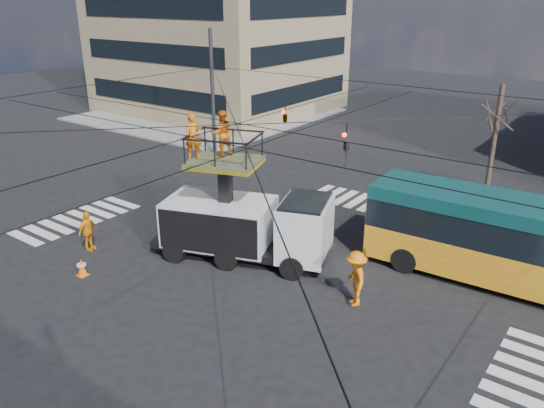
{
  "coord_description": "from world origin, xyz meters",
  "views": [
    {
      "loc": [
        11.08,
        -13.15,
        9.87
      ],
      "look_at": [
        -0.26,
        2.35,
        2.28
      ],
      "focal_mm": 35.0,
      "sensor_mm": 36.0,
      "label": 1
    }
  ],
  "objects": [
    {
      "name": "ground",
      "position": [
        0.0,
        0.0,
        0.0
      ],
      "size": [
        120.0,
        120.0,
        0.0
      ],
      "primitive_type": "plane",
      "color": "black",
      "rests_on": "ground"
    },
    {
      "name": "sidewalk_nw",
      "position": [
        -21.0,
        21.0,
        0.06
      ],
      "size": [
        18.0,
        18.0,
        0.12
      ],
      "primitive_type": "cube",
      "color": "slate",
      "rests_on": "ground"
    },
    {
      "name": "crosswalks",
      "position": [
        0.0,
        0.0,
        0.01
      ],
      "size": [
        22.4,
        22.4,
        0.02
      ],
      "primitive_type": null,
      "color": "silver",
      "rests_on": "ground"
    },
    {
      "name": "overhead_network",
      "position": [
        -0.07,
        0.4,
        4.29
      ],
      "size": [
        24.24,
        24.24,
        8.0
      ],
      "color": "#2D2D30",
      "rests_on": "ground"
    },
    {
      "name": "tree_a",
      "position": [
        5.0,
        13.5,
        4.63
      ],
      "size": [
        2.0,
        2.0,
        6.0
      ],
      "color": "#382B21",
      "rests_on": "ground"
    },
    {
      "name": "utility_truck",
      "position": [
        -1.05,
        1.68,
        1.97
      ],
      "size": [
        7.37,
        4.5,
        5.81
      ],
      "rotation": [
        0.0,
        0.0,
        0.34
      ],
      "color": "black",
      "rests_on": "ground"
    },
    {
      "name": "city_bus",
      "position": [
        8.34,
        5.65,
        1.72
      ],
      "size": [
        11.16,
        3.11,
        3.2
      ],
      "rotation": [
        0.0,
        0.0,
        0.05
      ],
      "color": "#C37A12",
      "rests_on": "ground"
    },
    {
      "name": "traffic_cone",
      "position": [
        -5.12,
        -3.14,
        0.34
      ],
      "size": [
        0.36,
        0.36,
        0.68
      ],
      "primitive_type": "cone",
      "color": "orange",
      "rests_on": "ground"
    },
    {
      "name": "worker_ground",
      "position": [
        -6.71,
        -1.65,
        0.85
      ],
      "size": [
        0.61,
        1.06,
        1.7
      ],
      "primitive_type": "imported",
      "rotation": [
        0.0,
        0.0,
        1.78
      ],
      "color": "orange",
      "rests_on": "ground"
    },
    {
      "name": "flagger",
      "position": [
        4.11,
        1.14,
        0.99
      ],
      "size": [
        1.39,
        1.45,
        1.98
      ],
      "primitive_type": "imported",
      "rotation": [
        0.0,
        0.0,
        -0.86
      ],
      "color": "orange",
      "rests_on": "ground"
    }
  ]
}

